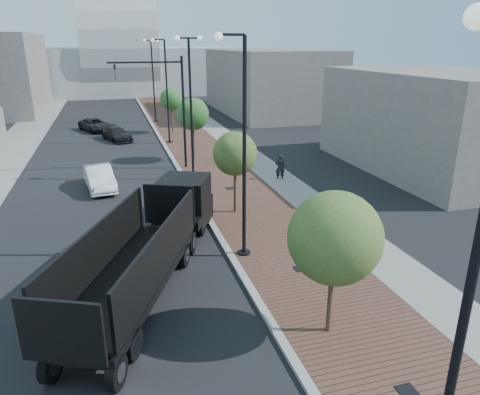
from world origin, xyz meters
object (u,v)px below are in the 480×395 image
object	(u,v)px
white_sedan	(100,178)
dark_car_mid	(95,125)
dump_truck	(164,231)
pedestrian	(280,168)

from	to	relation	value
white_sedan	dark_car_mid	size ratio (longest dim) A/B	0.93
dump_truck	pedestrian	xyz separation A→B (m)	(8.91, 9.47, -0.40)
pedestrian	dark_car_mid	bearing A→B (deg)	-38.21
dump_truck	dark_car_mid	world-z (taller)	dump_truck
dark_car_mid	pedestrian	bearing A→B (deg)	-84.27
dark_car_mid	white_sedan	bearing A→B (deg)	-111.59
white_sedan	pedestrian	size ratio (longest dim) A/B	2.49
white_sedan	dark_car_mid	bearing A→B (deg)	83.38
white_sedan	dark_car_mid	xyz separation A→B (m)	(-0.59, 20.71, -0.07)
dark_car_mid	pedestrian	world-z (taller)	pedestrian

